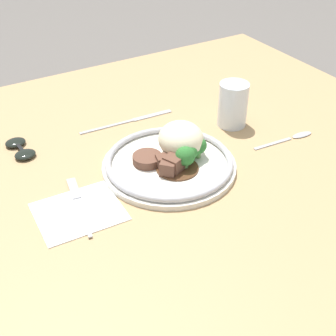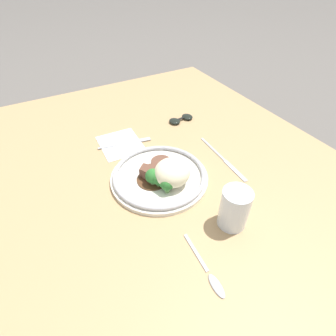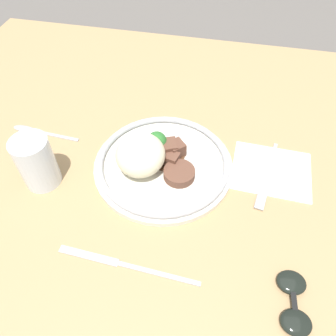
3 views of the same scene
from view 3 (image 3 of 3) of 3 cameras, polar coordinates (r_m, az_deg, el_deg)
The scene contains 9 objects.
ground_plane at distance 0.65m, azimuth 1.29°, elevation -4.29°, with size 8.00×8.00×0.00m, color #5B5651.
dining_table at distance 0.63m, azimuth 1.33°, elevation -2.95°, with size 1.25×1.03×0.05m.
napkin at distance 0.64m, azimuth 17.55°, elevation -0.43°, with size 0.15×0.13×0.00m.
plate at distance 0.60m, azimuth -1.93°, elevation 1.46°, with size 0.26×0.26×0.08m.
juice_glass at distance 0.61m, azimuth -21.77°, elevation 0.54°, with size 0.06×0.06×0.10m.
fork at distance 0.62m, azimuth 16.72°, elevation -2.09°, with size 0.04×0.17×0.00m.
knife at distance 0.52m, azimuth -7.97°, elevation -16.27°, with size 0.22×0.02×0.00m.
spoon at distance 0.75m, azimuth -22.52°, elevation 6.04°, with size 0.15×0.02×0.01m.
sunglasses at distance 0.52m, azimuth 21.03°, elevation -20.91°, with size 0.05×0.09×0.01m.
Camera 3 is at (-0.06, 0.38, 0.52)m, focal length 35.00 mm.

